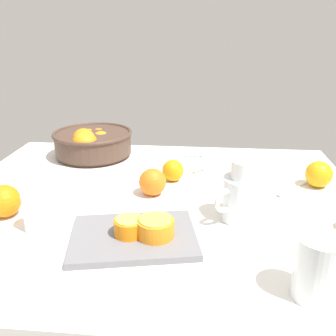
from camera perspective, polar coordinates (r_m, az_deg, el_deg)
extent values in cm
cube|color=white|center=(103.82, -2.10, -5.58)|extent=(115.00, 96.75, 3.00)
cylinder|color=#473328|center=(139.36, -11.16, 2.04)|extent=(24.83, 24.83, 1.20)
cylinder|color=#473328|center=(138.05, -11.28, 3.73)|extent=(26.99, 26.99, 7.41)
torus|color=#473328|center=(137.02, -11.39, 5.21)|extent=(28.19, 28.19, 1.20)
sphere|color=orange|center=(137.48, -10.07, 4.03)|extent=(7.29, 7.29, 7.29)
sphere|color=orange|center=(142.83, -10.41, 4.65)|extent=(6.60, 6.60, 6.60)
sphere|color=orange|center=(142.77, -11.87, 4.31)|extent=(7.63, 7.63, 7.63)
sphere|color=orange|center=(134.91, -12.65, 4.21)|extent=(7.97, 7.97, 7.97)
sphere|color=orange|center=(130.15, -12.50, 3.56)|extent=(8.70, 8.70, 8.70)
cylinder|color=white|center=(92.99, 11.36, -4.59)|extent=(10.34, 10.34, 10.82)
cylinder|color=white|center=(90.02, 11.70, -0.22)|extent=(7.01, 7.01, 4.40)
cone|color=white|center=(92.60, 13.75, 1.23)|extent=(4.06, 4.09, 2.80)
torus|color=white|center=(88.75, 8.63, -4.93)|extent=(5.39, 4.68, 5.96)
cylinder|color=orange|center=(93.65, 11.29, -5.43)|extent=(9.51, 9.51, 7.78)
cylinder|color=white|center=(92.28, -19.37, -6.31)|extent=(5.87, 5.87, 8.91)
cylinder|color=yellow|center=(92.72, -19.30, -6.86)|extent=(5.17, 5.17, 6.91)
cylinder|color=white|center=(71.46, 21.84, -13.88)|extent=(8.34, 8.34, 11.70)
cylinder|color=#FDAB3C|center=(73.55, 21.44, -16.27)|extent=(7.34, 7.34, 4.28)
cube|color=slate|center=(85.09, -5.23, -10.36)|extent=(30.95, 25.13, 1.54)
cylinder|color=orange|center=(82.71, -1.89, -9.08)|extent=(8.19, 8.19, 3.89)
cylinder|color=#FCB749|center=(81.68, -1.91, -7.81)|extent=(7.21, 7.21, 0.30)
cylinder|color=orange|center=(83.83, -5.86, -8.88)|extent=(6.84, 6.84, 3.56)
cylinder|color=#F5BB52|center=(82.89, -5.91, -7.73)|extent=(6.02, 6.02, 0.30)
sphere|color=orange|center=(118.28, 21.90, -0.88)|extent=(7.81, 7.81, 7.81)
sphere|color=orange|center=(114.21, 0.74, -0.38)|extent=(6.60, 6.60, 6.60)
sphere|color=orange|center=(104.70, -2.36, -2.14)|extent=(7.64, 7.64, 7.64)
sphere|color=orange|center=(101.54, -23.63, -4.62)|extent=(8.13, 8.13, 8.13)
ellipsoid|color=silver|center=(109.91, 16.86, -3.81)|extent=(3.83, 3.86, 1.00)
cylinder|color=silver|center=(116.32, 18.97, -2.75)|extent=(9.20, 9.66, 0.70)
cylinder|color=#378244|center=(136.44, 3.83, 1.79)|extent=(8.97, 1.19, 0.30)
sphere|color=#378244|center=(136.61, 4.96, 1.85)|extent=(0.95, 0.95, 0.95)
sphere|color=#378244|center=(136.46, 4.21, 1.85)|extent=(0.68, 0.68, 0.68)
sphere|color=#378244|center=(136.33, 3.46, 1.85)|extent=(0.63, 0.63, 0.63)
sphere|color=#378244|center=(136.23, 2.70, 1.85)|extent=(0.76, 0.76, 0.76)
cylinder|color=#3B7B35|center=(122.29, 4.58, -0.55)|extent=(5.57, 5.05, 0.30)
sphere|color=#3B7B35|center=(121.13, 3.94, -0.67)|extent=(0.95, 0.95, 0.95)
sphere|color=#3B7B35|center=(122.24, 4.58, -0.49)|extent=(0.70, 0.70, 0.70)
sphere|color=#3B7B35|center=(123.36, 5.22, -0.30)|extent=(0.78, 0.78, 0.78)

